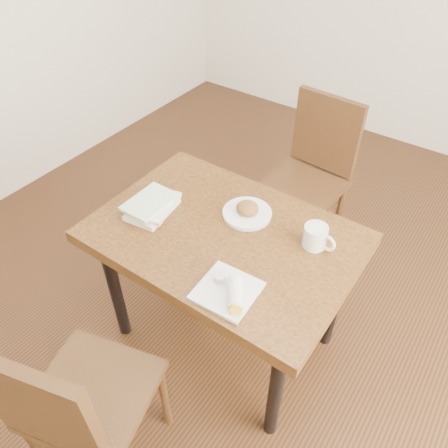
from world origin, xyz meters
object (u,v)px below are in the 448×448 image
Objects in this scene: chair_far at (312,168)px; book_stack at (153,206)px; chair_near at (75,404)px; coffee_mug at (316,236)px; plate_burrito at (229,292)px; table at (224,248)px; plate_scone at (247,212)px.

chair_far is 3.65× the size of book_stack.
chair_near reaches higher than coffee_mug.
book_stack is (-0.69, -0.22, -0.02)m from coffee_mug.
chair_far is 1.23m from plate_burrito.
table is 1.16× the size of chair_near.
plate_scone is at bearing 83.19° from table.
coffee_mug is 0.64× the size of plate_burrito.
table is at bearing 86.80° from chair_near.
table is 7.72× the size of coffee_mug.
table is at bearing -96.81° from plate_scone.
plate_burrito is 0.86× the size of book_stack.
plate_burrito is at bearing -19.63° from book_stack.
coffee_mug reaches higher than plate_burrito.
chair_far is at bearing 115.32° from coffee_mug.
chair_near is 3.65× the size of book_stack.
plate_burrito is 0.58m from book_stack.
coffee_mug is 0.72m from book_stack.
plate_scone is at bearing -179.85° from coffee_mug.
plate_scone is (0.06, 0.97, 0.22)m from chair_near.
plate_burrito is (0.19, -0.41, 0.00)m from plate_scone.
book_stack is (-0.34, -0.07, 0.12)m from table.
coffee_mug is at bearing 71.63° from plate_burrito.
plate_scone is at bearing 31.33° from book_stack.
chair_far is at bearing 72.21° from book_stack.
table is 0.35m from plate_burrito.
chair_far reaches higher than coffee_mug.
coffee_mug is at bearing 17.68° from book_stack.
table is 0.93m from chair_far.
chair_far is at bearing 89.17° from chair_near.
chair_far is 1.07m from book_stack.
plate_scone is 0.33m from coffee_mug.
table is at bearing -156.29° from coffee_mug.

